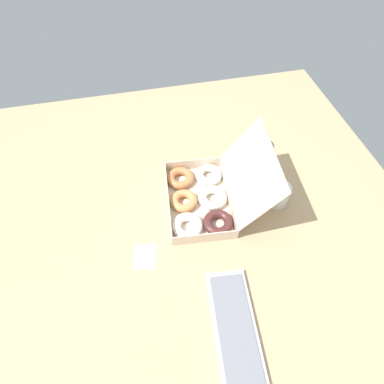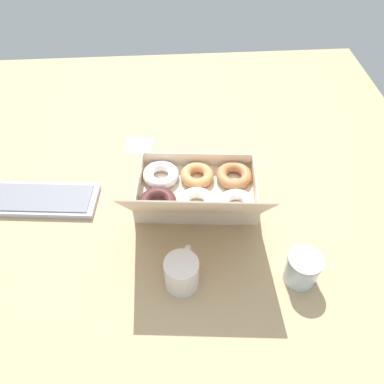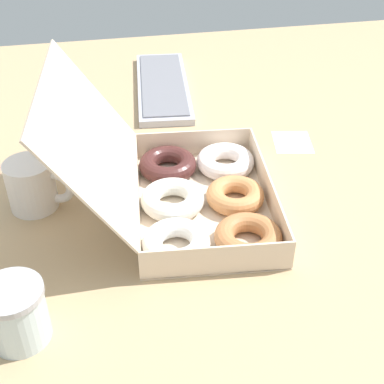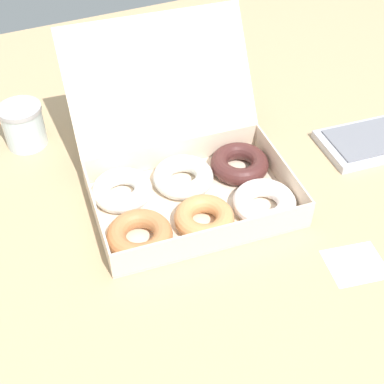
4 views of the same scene
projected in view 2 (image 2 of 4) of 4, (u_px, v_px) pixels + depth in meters
ground_plane at (179, 191)px, 125.33cm from camera, size 180.00×180.00×2.00cm
donut_box at (196, 191)px, 119.43cm from camera, size 42.37×43.32×27.52cm
keyboard at (31, 199)px, 120.14cm from camera, size 43.65×17.70×2.20cm
coffee_mug at (182, 272)px, 98.14cm from camera, size 9.17×12.91×9.80cm
glass_jar at (302, 269)px, 98.99cm from camera, size 9.22×9.22×9.59cm
paper_napkin at (139, 145)px, 139.20cm from camera, size 11.49×10.29×0.15cm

